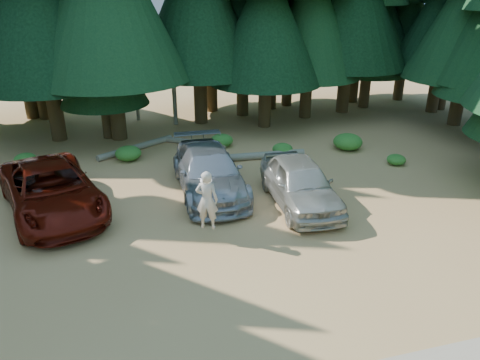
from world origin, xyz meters
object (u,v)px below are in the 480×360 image
at_px(red_pickup, 51,190).
at_px(log_mid, 195,143).
at_px(log_right, 249,156).
at_px(silver_minivan_center, 209,171).
at_px(frisbee_player, 207,200).
at_px(log_left, 136,147).
at_px(silver_minivan_right, 300,183).

height_order(red_pickup, log_mid, red_pickup).
relative_size(red_pickup, log_mid, 1.87).
bearing_deg(log_right, red_pickup, -155.29).
height_order(silver_minivan_center, frisbee_player, frisbee_player).
xyz_separation_m(red_pickup, log_right, (8.13, 3.21, -0.69)).
distance_m(log_left, log_right, 5.59).
xyz_separation_m(frisbee_player, log_right, (3.28, 6.43, -1.17)).
distance_m(silver_minivan_center, silver_minivan_right, 3.54).
bearing_deg(frisbee_player, log_mid, -74.93).
relative_size(log_left, log_mid, 1.29).
xyz_separation_m(silver_minivan_right, frisbee_player, (-3.72, -1.51, 0.49)).
distance_m(silver_minivan_right, log_right, 4.98).
distance_m(silver_minivan_center, frisbee_player, 3.61).
relative_size(frisbee_player, log_mid, 0.58).
height_order(frisbee_player, log_left, frisbee_player).
bearing_deg(log_right, silver_minivan_center, -127.05).
height_order(red_pickup, silver_minivan_center, red_pickup).
height_order(red_pickup, log_left, red_pickup).
bearing_deg(log_left, frisbee_player, -111.85).
bearing_deg(log_mid, frisbee_player, -61.58).
relative_size(red_pickup, log_right, 1.18).
distance_m(silver_minivan_right, log_mid, 8.04).
height_order(frisbee_player, log_mid, frisbee_player).
bearing_deg(log_left, silver_minivan_right, -86.87).
bearing_deg(log_right, frisbee_player, -113.85).
xyz_separation_m(red_pickup, log_left, (3.24, 5.91, -0.70)).
xyz_separation_m(silver_minivan_center, log_left, (-2.41, 5.64, -0.68)).
xyz_separation_m(red_pickup, silver_minivan_right, (8.58, -1.70, -0.01)).
xyz_separation_m(silver_minivan_right, log_left, (-5.34, 7.62, -0.70)).
xyz_separation_m(log_mid, log_right, (2.04, -2.70, 0.03)).
xyz_separation_m(silver_minivan_right, log_mid, (-2.48, 7.62, -0.71)).
bearing_deg(silver_minivan_center, log_left, 114.60).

